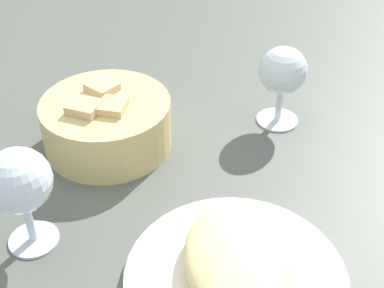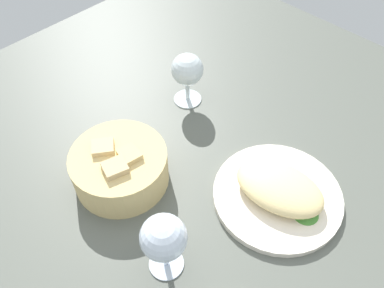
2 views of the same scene
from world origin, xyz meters
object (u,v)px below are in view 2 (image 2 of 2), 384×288
wine_glass_near (187,72)px  wine_glass_far (164,239)px  bread_basket (120,167)px  plate (277,196)px

wine_glass_near → wine_glass_far: wine_glass_far is taller
bread_basket → plate: bearing=-144.1°
plate → wine_glass_near: size_ratio=1.95×
plate → wine_glass_near: wine_glass_near is taller
bread_basket → wine_glass_far: size_ratio=1.39×
plate → bread_basket: 30.86cm
wine_glass_far → bread_basket: bearing=-17.6°
bread_basket → wine_glass_far: (-19.32, 6.12, 5.23)cm
bread_basket → wine_glass_near: wine_glass_near is taller
wine_glass_near → plate: bearing=166.4°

